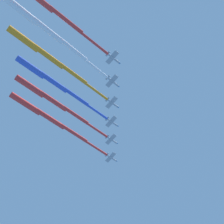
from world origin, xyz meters
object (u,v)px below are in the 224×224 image
jet_port_inner (52,101)px  jet_starboard_inner (53,82)px  jet_port_mid (48,56)px  jet_lead (49,118)px  jet_starboard_mid (47,30)px

jet_port_inner → jet_starboard_inner: jet_starboard_inner is taller
jet_port_inner → jet_port_mid: (26.59, 12.19, -0.17)m
jet_lead → jet_port_inner: jet_port_inner is taller
jet_lead → jet_port_mid: size_ratio=1.07×
jet_lead → jet_port_inner: (9.83, 7.52, 1.43)m
jet_lead → jet_port_inner: 12.46m
jet_port_mid → jet_starboard_inner: bearing=-160.2°
jet_lead → jet_starboard_inner: size_ratio=1.12×
jet_lead → jet_port_inner: bearing=37.4°
jet_port_inner → jet_starboard_mid: 44.18m
jet_starboard_inner → jet_starboard_mid: bearing=23.2°
jet_port_mid → jet_starboard_mid: jet_starboard_mid is taller
jet_lead → jet_starboard_mid: 56.37m
jet_starboard_inner → jet_port_mid: size_ratio=0.95×
jet_port_inner → jet_port_mid: 29.25m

